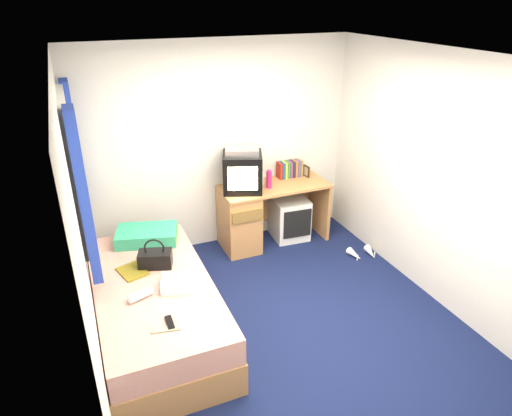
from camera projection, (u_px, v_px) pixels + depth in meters
name	position (u px, v px, depth m)	size (l,w,h in m)	color
ground	(279.00, 320.00, 4.33)	(3.40, 3.40, 0.00)	#0C1438
room_shell	(283.00, 178.00, 3.71)	(3.40, 3.40, 3.40)	white
bed	(155.00, 308.00, 4.08)	(1.01, 2.00, 0.54)	tan
pillow	(147.00, 235.00, 4.59)	(0.59, 0.38, 0.13)	teal
desk	(252.00, 215.00, 5.46)	(1.30, 0.55, 0.75)	tan
storage_cube	(290.00, 218.00, 5.70)	(0.42, 0.42, 0.52)	white
crt_tv	(243.00, 172.00, 5.18)	(0.55, 0.53, 0.44)	black
vcr	(242.00, 151.00, 5.07)	(0.37, 0.27, 0.07)	#B9B9BC
book_row	(290.00, 169.00, 5.60)	(0.31, 0.13, 0.20)	maroon
picture_frame	(306.00, 171.00, 5.62)	(0.02, 0.12, 0.14)	black
pink_water_bottle	(269.00, 180.00, 5.28)	(0.06, 0.06, 0.20)	#E62063
aerosol_can	(261.00, 178.00, 5.38)	(0.05, 0.05, 0.17)	white
handbag	(155.00, 258.00, 4.16)	(0.34, 0.25, 0.28)	black
towel	(178.00, 283.00, 3.87)	(0.27, 0.23, 0.09)	white
magazine	(132.00, 271.00, 4.10)	(0.21, 0.28, 0.01)	gold
water_bottle	(140.00, 295.00, 3.73)	(0.07, 0.07, 0.20)	silver
colour_swatch_fan	(166.00, 329.00, 3.40)	(0.22, 0.06, 0.01)	gold
remote_control	(170.00, 323.00, 3.46)	(0.05, 0.16, 0.02)	black
window_assembly	(77.00, 171.00, 3.94)	(0.11, 1.42, 1.40)	silver
white_heels	(363.00, 254.00, 5.35)	(0.33, 0.26, 0.09)	white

